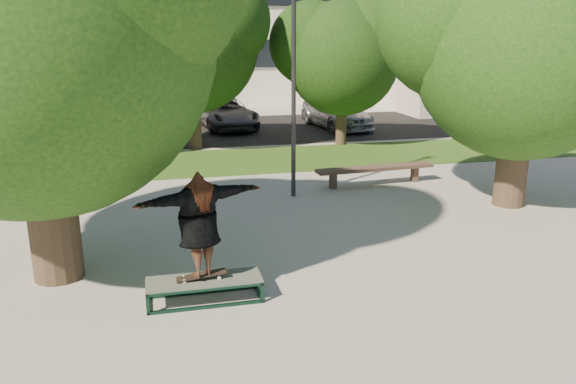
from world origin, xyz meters
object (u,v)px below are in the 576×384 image
object	(u,v)px
lamppost	(294,73)
car_dark	(115,117)
bench	(375,169)
tree_right	(521,34)
car_silver_a	(101,116)
grind_box	(205,290)
car_silver_b	(335,112)
tree_left	(23,11)
bystander	(49,213)
car_grey	(226,114)

from	to	relation	value
lamppost	car_dark	xyz separation A→B (m)	(-4.99, 10.73, -2.39)
bench	tree_right	bearing A→B (deg)	-50.12
lamppost	car_silver_a	world-z (taller)	lamppost
tree_right	lamppost	xyz separation A→B (m)	(-4.92, 1.92, -0.94)
grind_box	car_silver_b	distance (m)	17.71
lamppost	car_silver_a	size ratio (longest dim) A/B	1.44
tree_left	bystander	distance (m)	3.84
bystander	car_silver_b	distance (m)	16.65
bystander	car_grey	distance (m)	15.11
bystander	car_silver_b	size ratio (longest dim) A/B	0.33
tree_left	car_dark	xyz separation A→B (m)	(0.30, 14.64, -3.66)
tree_left	car_silver_a	xyz separation A→B (m)	(-0.33, 15.36, -3.70)
lamppost	car_silver_b	distance (m)	11.78
tree_right	bystander	size ratio (longest dim) A/B	4.14
lamppost	tree_right	bearing A→B (deg)	-21.28
car_silver_b	bench	bearing A→B (deg)	-109.52
tree_left	bystander	size ratio (longest dim) A/B	4.52
car_silver_a	car_dark	xyz separation A→B (m)	(0.63, -0.72, 0.04)
tree_left	bench	size ratio (longest dim) A/B	2.05
car_dark	bench	bearing A→B (deg)	-52.22
tree_left	grind_box	xyz separation A→B (m)	(2.47, -1.60, -4.23)
car_silver_b	car_silver_a	bearing A→B (deg)	167.40
bystander	tree_left	bearing A→B (deg)	-97.56
car_silver_a	car_silver_b	world-z (taller)	car_silver_a
grind_box	car_grey	bearing A→B (deg)	81.46
lamppost	tree_left	bearing A→B (deg)	-143.58
tree_right	grind_box	bearing A→B (deg)	-155.10
lamppost	bystander	bearing A→B (deg)	-154.02
grind_box	bench	size ratio (longest dim) A/B	0.52
grind_box	car_silver_a	world-z (taller)	car_silver_a
tree_left	car_grey	distance (m)	16.64
lamppost	car_silver_b	size ratio (longest dim) A/B	1.28
tree_left	lamppost	distance (m)	6.70
lamppost	bystander	world-z (taller)	lamppost
grind_box	bystander	world-z (taller)	bystander
lamppost	car_silver_b	bearing A→B (deg)	66.43
car_grey	tree_left	bearing A→B (deg)	-115.04
tree_right	car_silver_b	distance (m)	12.93
car_silver_a	car_dark	bearing A→B (deg)	-52.07
grind_box	car_grey	xyz separation A→B (m)	(2.55, 17.01, 0.47)
car_silver_a	car_grey	bearing A→B (deg)	-2.99
bench	car_grey	world-z (taller)	car_grey
bench	car_silver_b	distance (m)	10.21
grind_box	car_dark	bearing A→B (deg)	97.61
bystander	car_dark	world-z (taller)	bystander
tree_left	car_dark	size ratio (longest dim) A/B	1.53
tree_right	car_grey	world-z (taller)	tree_right
tree_right	car_silver_a	world-z (taller)	tree_right
lamppost	car_silver_a	distance (m)	12.99
lamppost	car_dark	size ratio (longest dim) A/B	1.31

